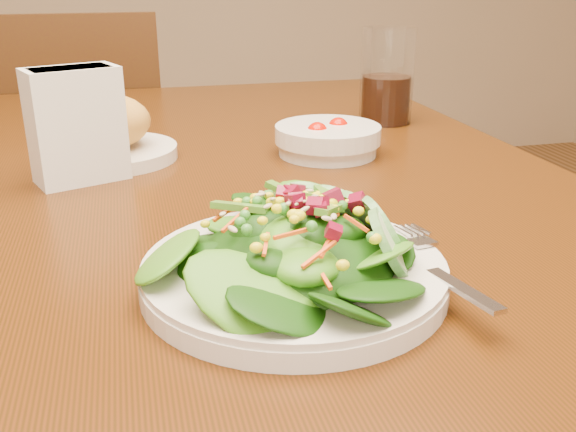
# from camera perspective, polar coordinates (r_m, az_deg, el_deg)

# --- Properties ---
(dining_table) EXTENTS (0.90, 1.40, 0.75)m
(dining_table) POSITION_cam_1_polar(r_m,az_deg,el_deg) (0.82, -5.64, -4.01)
(dining_table) COLOR #431D08
(dining_table) RESTS_ON ground_plane
(chair_far) EXTENTS (0.42, 0.42, 0.91)m
(chair_far) POSITION_cam_1_polar(r_m,az_deg,el_deg) (1.67, -17.71, 2.24)
(chair_far) COLOR #331E07
(chair_far) RESTS_ON ground_plane
(salad_plate) EXTENTS (0.26, 0.26, 0.07)m
(salad_plate) POSITION_cam_1_polar(r_m,az_deg,el_deg) (0.53, 1.48, -3.43)
(salad_plate) COLOR silver
(salad_plate) RESTS_ON dining_table
(bread_plate) EXTENTS (0.18, 0.18, 0.09)m
(bread_plate) POSITION_cam_1_polar(r_m,az_deg,el_deg) (0.92, -15.49, 7.06)
(bread_plate) COLOR silver
(bread_plate) RESTS_ON dining_table
(tomato_bowl) EXTENTS (0.15, 0.15, 0.05)m
(tomato_bowl) POSITION_cam_1_polar(r_m,az_deg,el_deg) (0.91, 3.55, 6.82)
(tomato_bowl) COLOR silver
(tomato_bowl) RESTS_ON dining_table
(drinking_glass) EXTENTS (0.09, 0.09, 0.16)m
(drinking_glass) POSITION_cam_1_polar(r_m,az_deg,el_deg) (1.11, 8.75, 11.62)
(drinking_glass) COLOR silver
(drinking_glass) RESTS_ON dining_table
(napkin_holder) EXTENTS (0.12, 0.09, 0.14)m
(napkin_holder) POSITION_cam_1_polar(r_m,az_deg,el_deg) (0.83, -18.32, 7.92)
(napkin_holder) COLOR white
(napkin_holder) RESTS_ON dining_table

